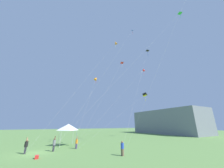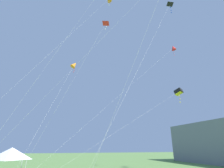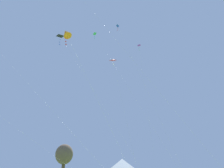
# 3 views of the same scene
# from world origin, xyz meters

# --- Properties ---
(ground_plane) EXTENTS (220.00, 220.00, 0.00)m
(ground_plane) POSITION_xyz_m (0.00, 0.00, 0.00)
(ground_plane) COLOR #5B8442
(distant_building) EXTENTS (30.45, 12.59, 9.81)m
(distant_building) POSITION_xyz_m (-16.92, 49.36, 4.91)
(distant_building) COLOR slate
(distant_building) RESTS_ON ground
(tree_far_right) EXTENTS (2.96, 2.96, 5.97)m
(tree_far_right) POSITION_xyz_m (-19.84, 50.78, 4.24)
(tree_far_right) COLOR brown
(tree_far_right) RESTS_ON ground
(festival_tent) EXTENTS (2.97, 2.97, 3.84)m
(festival_tent) POSITION_xyz_m (-4.45, 5.02, 3.25)
(festival_tent) COLOR #B7B7BC
(festival_tent) RESTS_ON ground
(cooler_box) EXTENTS (0.62, 0.39, 0.35)m
(cooler_box) POSITION_xyz_m (3.48, 0.46, 0.17)
(cooler_box) COLOR red
(cooler_box) RESTS_ON ground
(person_grey_shirt) EXTENTS (0.42, 0.42, 2.07)m
(person_grey_shirt) POSITION_xyz_m (-0.12, 2.47, 1.00)
(person_grey_shirt) COLOR #282833
(person_grey_shirt) RESTS_ON ground
(person_orange_shirt) EXTENTS (0.38, 0.38, 1.84)m
(person_orange_shirt) POSITION_xyz_m (-0.74, 5.94, 0.89)
(person_orange_shirt) COLOR #473860
(person_orange_shirt) RESTS_ON ground
(person_black_shirt) EXTENTS (0.42, 0.42, 2.05)m
(person_black_shirt) POSITION_xyz_m (-0.08, -1.01, 0.99)
(person_black_shirt) COLOR #282833
(person_black_shirt) RESTS_ON ground
(person_blue_shirt) EXTENTS (0.40, 0.40, 1.71)m
(person_blue_shirt) POSITION_xyz_m (7.03, 9.86, 0.92)
(person_blue_shirt) COLOR brown
(person_blue_shirt) RESTS_ON ground
(kite_green_delta_0) EXTENTS (9.99, 23.75, 28.92)m
(kite_green_delta_0) POSITION_xyz_m (9.34, 24.80, 28.09)
(kite_green_delta_0) COLOR silver
(kite_green_delta_0) RESTS_ON ground
(kite_orange_diamond_1) EXTENTS (3.43, 16.33, 25.16)m
(kite_orange_diamond_1) POSITION_xyz_m (-2.65, 14.69, 24.56)
(kite_orange_diamond_1) COLOR silver
(kite_orange_diamond_1) RESTS_ON ground
(kite_orange_diamond_3) EXTENTS (5.06, 5.74, 15.20)m
(kite_orange_diamond_3) POSITION_xyz_m (-5.50, 10.62, 14.57)
(kite_orange_diamond_3) COLOR silver
(kite_orange_diamond_3) RESTS_ON ground
(kite_black_box_4) EXTENTS (9.54, 24.59, 14.24)m
(kite_black_box_4) POSITION_xyz_m (-9.54, 30.21, 13.55)
(kite_black_box_4) COLOR silver
(kite_black_box_4) RESTS_ON ground
(kite_red_delta_5) EXTENTS (4.29, 7.63, 15.90)m
(kite_red_delta_5) POSITION_xyz_m (2.65, 12.92, 15.54)
(kite_red_delta_5) COLOR silver
(kite_red_delta_5) RESTS_ON ground
(kite_blue_delta_6) EXTENTS (5.17, 12.19, 22.81)m
(kite_blue_delta_6) POSITION_xyz_m (4.75, 13.68, 21.30)
(kite_blue_delta_6) COLOR silver
(kite_blue_delta_6) RESTS_ON ground
(kite_red_diamond_7) EXTENTS (8.40, 24.68, 23.03)m
(kite_red_diamond_7) POSITION_xyz_m (-8.66, 29.67, 22.39)
(kite_red_diamond_7) COLOR silver
(kite_red_diamond_7) RESTS_ON ground
(kite_black_delta_8) EXTENTS (6.62, 13.65, 23.08)m
(kite_black_delta_8) POSITION_xyz_m (0.65, 22.75, 22.71)
(kite_black_delta_8) COLOR silver
(kite_black_delta_8) RESTS_ON ground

